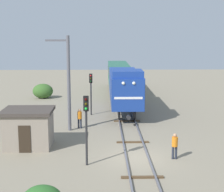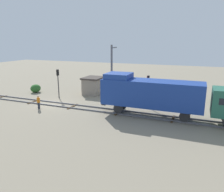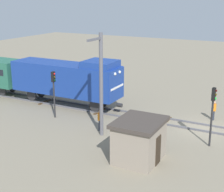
{
  "view_description": "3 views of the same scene",
  "coord_description": "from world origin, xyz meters",
  "px_view_note": "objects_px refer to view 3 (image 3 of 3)",
  "views": [
    {
      "loc": [
        -2.16,
        -21.22,
        7.9
      ],
      "look_at": [
        -1.38,
        9.7,
        2.37
      ],
      "focal_mm": 55.0,
      "sensor_mm": 36.0,
      "label": 1
    },
    {
      "loc": [
        23.46,
        18.13,
        8.31
      ],
      "look_at": [
        -0.93,
        8.37,
        1.72
      ],
      "focal_mm": 35.0,
      "sensor_mm": 36.0,
      "label": 2
    },
    {
      "loc": [
        -26.46,
        -5.43,
        10.34
      ],
      "look_at": [
        0.86,
        8.83,
        1.34
      ],
      "focal_mm": 55.0,
      "sensor_mm": 36.0,
      "label": 3
    }
  ],
  "objects_px": {
    "catenary_mast": "(101,83)",
    "locomotive": "(67,78)",
    "relay_hut": "(139,140)",
    "worker_by_signal": "(100,118)",
    "traffic_signal_near": "(213,106)",
    "worker_near_track": "(214,109)",
    "traffic_signal_mid": "(54,86)"
  },
  "relations": [
    {
      "from": "catenary_mast",
      "to": "locomotive",
      "type": "bearing_deg",
      "value": 52.32
    },
    {
      "from": "relay_hut",
      "to": "worker_by_signal",
      "type": "bearing_deg",
      "value": 55.38
    },
    {
      "from": "traffic_signal_near",
      "to": "worker_near_track",
      "type": "distance_m",
      "value": 6.02
    },
    {
      "from": "traffic_signal_near",
      "to": "traffic_signal_mid",
      "type": "bearing_deg",
      "value": 90.85
    },
    {
      "from": "worker_near_track",
      "to": "relay_hut",
      "type": "relative_size",
      "value": 0.49
    },
    {
      "from": "traffic_signal_mid",
      "to": "relay_hut",
      "type": "distance_m",
      "value": 10.74
    },
    {
      "from": "worker_near_track",
      "to": "catenary_mast",
      "type": "bearing_deg",
      "value": 174.2
    },
    {
      "from": "locomotive",
      "to": "worker_by_signal",
      "type": "xyz_separation_m",
      "value": [
        -4.2,
        -5.97,
        -1.78
      ]
    },
    {
      "from": "traffic_signal_mid",
      "to": "worker_by_signal",
      "type": "distance_m",
      "value": 5.43
    },
    {
      "from": "traffic_signal_near",
      "to": "traffic_signal_mid",
      "type": "xyz_separation_m",
      "value": [
        -0.2,
        13.47,
        -0.12
      ]
    },
    {
      "from": "worker_near_track",
      "to": "relay_hut",
      "type": "xyz_separation_m",
      "value": [
        -9.9,
        2.74,
        0.4
      ]
    },
    {
      "from": "relay_hut",
      "to": "catenary_mast",
      "type": "bearing_deg",
      "value": 59.86
    },
    {
      "from": "traffic_signal_near",
      "to": "relay_hut",
      "type": "relative_size",
      "value": 1.23
    },
    {
      "from": "traffic_signal_near",
      "to": "worker_by_signal",
      "type": "distance_m",
      "value": 8.73
    },
    {
      "from": "locomotive",
      "to": "worker_near_track",
      "type": "height_order",
      "value": "locomotive"
    },
    {
      "from": "traffic_signal_near",
      "to": "worker_by_signal",
      "type": "bearing_deg",
      "value": 96.76
    },
    {
      "from": "traffic_signal_mid",
      "to": "traffic_signal_near",
      "type": "bearing_deg",
      "value": -89.15
    },
    {
      "from": "traffic_signal_mid",
      "to": "worker_near_track",
      "type": "bearing_deg",
      "value": -65.2
    },
    {
      "from": "worker_by_signal",
      "to": "relay_hut",
      "type": "xyz_separation_m",
      "value": [
        -3.3,
        -4.78,
        0.4
      ]
    },
    {
      "from": "traffic_signal_mid",
      "to": "worker_by_signal",
      "type": "relative_size",
      "value": 2.44
    },
    {
      "from": "catenary_mast",
      "to": "worker_by_signal",
      "type": "bearing_deg",
      "value": 34.02
    },
    {
      "from": "traffic_signal_mid",
      "to": "worker_by_signal",
      "type": "bearing_deg",
      "value": -99.04
    },
    {
      "from": "catenary_mast",
      "to": "traffic_signal_near",
      "type": "bearing_deg",
      "value": -76.66
    },
    {
      "from": "worker_near_track",
      "to": "relay_hut",
      "type": "height_order",
      "value": "relay_hut"
    },
    {
      "from": "worker_by_signal",
      "to": "relay_hut",
      "type": "height_order",
      "value": "relay_hut"
    },
    {
      "from": "locomotive",
      "to": "worker_by_signal",
      "type": "height_order",
      "value": "locomotive"
    },
    {
      "from": "locomotive",
      "to": "traffic_signal_near",
      "type": "xyz_separation_m",
      "value": [
        -3.2,
        -14.41,
        0.22
      ]
    },
    {
      "from": "relay_hut",
      "to": "worker_near_track",
      "type": "bearing_deg",
      "value": -15.47
    },
    {
      "from": "locomotive",
      "to": "worker_by_signal",
      "type": "bearing_deg",
      "value": -125.11
    },
    {
      "from": "worker_by_signal",
      "to": "traffic_signal_mid",
      "type": "bearing_deg",
      "value": 110.25
    },
    {
      "from": "worker_by_signal",
      "to": "locomotive",
      "type": "bearing_deg",
      "value": 84.18
    },
    {
      "from": "locomotive",
      "to": "relay_hut",
      "type": "height_order",
      "value": "locomotive"
    }
  ]
}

